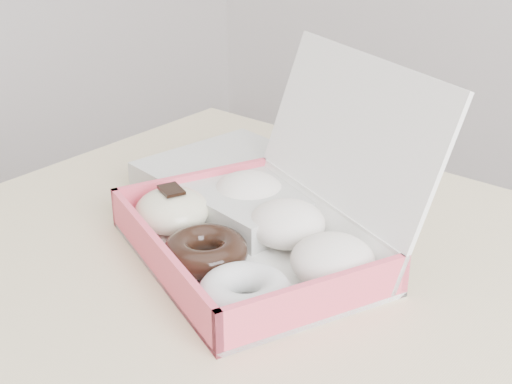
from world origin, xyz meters
The scene contains 2 objects.
donut_box centered at (-0.22, 0.06, 0.78)m, with size 0.36×0.35×0.20m.
newspapers centered at (-0.32, 0.16, 0.77)m, with size 0.24×0.19×0.04m, color silver.
Camera 1 is at (0.21, -0.46, 1.14)m, focal length 50.00 mm.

